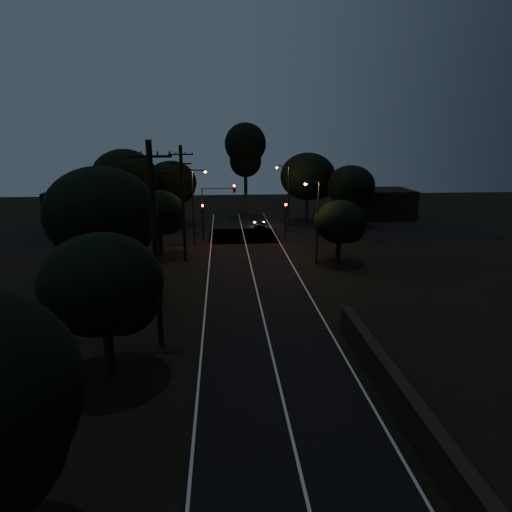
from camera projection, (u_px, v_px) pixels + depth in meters
road_surface at (250, 262)px, 39.70m from camera, size 60.00×70.00×0.03m
utility_pole_mid at (155, 244)px, 22.23m from camera, size 2.20×0.30×11.00m
utility_pole_far at (183, 202)px, 38.63m from camera, size 2.20×0.30×10.50m
tree_left_b at (106, 287)px, 19.41m from camera, size 5.52×5.52×7.01m
tree_left_c at (105, 216)px, 28.40m from camera, size 7.40×7.40×9.35m
tree_left_d at (161, 214)px, 40.63m from camera, size 5.02×5.02×6.37m
tree_far_nw at (173, 184)px, 55.61m from camera, size 6.55×6.55×8.30m
tree_far_w at (127, 178)px, 51.08m from camera, size 7.75×7.75×9.88m
tree_far_ne at (310, 178)px, 56.82m from camera, size 7.33×7.33×9.27m
tree_far_e at (352, 187)px, 54.60m from camera, size 6.14×6.14×7.79m
tree_right_a at (342, 223)px, 38.17m from camera, size 4.56×4.56×5.80m
tall_pine at (245, 150)px, 60.20m from camera, size 5.81×5.81×13.22m
building_left at (92, 206)px, 57.64m from camera, size 10.00×8.00×4.40m
building_right at (378, 203)px, 61.74m from camera, size 9.00×7.00×4.00m
signal_left at (203, 216)px, 47.12m from camera, size 0.28×0.35×4.10m
signal_right at (285, 214)px, 47.83m from camera, size 0.28×0.35×4.10m
signal_mast at (218, 202)px, 46.85m from camera, size 3.70×0.35×6.25m
streetlight_a at (195, 202)px, 44.67m from camera, size 1.66×0.26×8.00m
streetlight_b at (287, 194)px, 51.26m from camera, size 1.66×0.26×8.00m
streetlight_c at (316, 217)px, 37.92m from camera, size 1.46×0.26×7.50m
car at (260, 225)px, 53.75m from camera, size 1.41×3.31×1.12m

